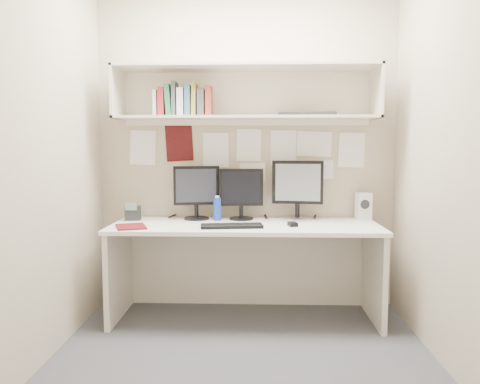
{
  "coord_description": "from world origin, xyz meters",
  "views": [
    {
      "loc": [
        0.08,
        -2.83,
        1.31
      ],
      "look_at": [
        -0.03,
        0.35,
        1.0
      ],
      "focal_mm": 35.0,
      "sensor_mm": 36.0,
      "label": 1
    }
  ],
  "objects_px": {
    "desk": "(245,271)",
    "keyboard": "(232,226)",
    "monitor_center": "(241,191)",
    "desk_phone": "(133,213)",
    "speaker": "(363,206)",
    "maroon_notebook": "(131,227)",
    "monitor_left": "(196,190)",
    "monitor_right": "(298,188)"
  },
  "relations": [
    {
      "from": "keyboard",
      "to": "monitor_center",
      "type": "bearing_deg",
      "value": 74.27
    },
    {
      "from": "keyboard",
      "to": "speaker",
      "type": "bearing_deg",
      "value": 14.73
    },
    {
      "from": "desk",
      "to": "maroon_notebook",
      "type": "distance_m",
      "value": 0.92
    },
    {
      "from": "monitor_left",
      "to": "keyboard",
      "type": "relative_size",
      "value": 0.96
    },
    {
      "from": "monitor_left",
      "to": "maroon_notebook",
      "type": "height_order",
      "value": "monitor_left"
    },
    {
      "from": "desk",
      "to": "monitor_center",
      "type": "distance_m",
      "value": 0.63
    },
    {
      "from": "maroon_notebook",
      "to": "monitor_left",
      "type": "bearing_deg",
      "value": 23.39
    },
    {
      "from": "monitor_right",
      "to": "desk_phone",
      "type": "distance_m",
      "value": 1.32
    },
    {
      "from": "monitor_center",
      "to": "desk_phone",
      "type": "bearing_deg",
      "value": 178.98
    },
    {
      "from": "monitor_right",
      "to": "keyboard",
      "type": "xyz_separation_m",
      "value": [
        -0.5,
        -0.38,
        -0.24
      ]
    },
    {
      "from": "monitor_left",
      "to": "speaker",
      "type": "bearing_deg",
      "value": -8.88
    },
    {
      "from": "desk",
      "to": "keyboard",
      "type": "xyz_separation_m",
      "value": [
        -0.09,
        -0.16,
        0.37
      ]
    },
    {
      "from": "monitor_center",
      "to": "speaker",
      "type": "distance_m",
      "value": 0.98
    },
    {
      "from": "keyboard",
      "to": "speaker",
      "type": "distance_m",
      "value": 1.12
    },
    {
      "from": "monitor_right",
      "to": "desk",
      "type": "bearing_deg",
      "value": -144.01
    },
    {
      "from": "monitor_left",
      "to": "monitor_center",
      "type": "height_order",
      "value": "monitor_left"
    },
    {
      "from": "desk_phone",
      "to": "keyboard",
      "type": "bearing_deg",
      "value": -29.37
    },
    {
      "from": "monitor_center",
      "to": "monitor_right",
      "type": "bearing_deg",
      "value": -5.61
    },
    {
      "from": "maroon_notebook",
      "to": "desk_phone",
      "type": "relative_size",
      "value": 1.69
    },
    {
      "from": "keyboard",
      "to": "monitor_left",
      "type": "bearing_deg",
      "value": 121.21
    },
    {
      "from": "monitor_right",
      "to": "monitor_center",
      "type": "bearing_deg",
      "value": -172.3
    },
    {
      "from": "desk_phone",
      "to": "maroon_notebook",
      "type": "bearing_deg",
      "value": -85.54
    },
    {
      "from": "keyboard",
      "to": "speaker",
      "type": "xyz_separation_m",
      "value": [
        1.03,
        0.41,
        0.1
      ]
    },
    {
      "from": "desk",
      "to": "monitor_left",
      "type": "relative_size",
      "value": 4.7
    },
    {
      "from": "monitor_left",
      "to": "keyboard",
      "type": "height_order",
      "value": "monitor_left"
    },
    {
      "from": "desk",
      "to": "monitor_left",
      "type": "distance_m",
      "value": 0.75
    },
    {
      "from": "monitor_right",
      "to": "maroon_notebook",
      "type": "xyz_separation_m",
      "value": [
        -1.22,
        -0.41,
        -0.25
      ]
    },
    {
      "from": "speaker",
      "to": "maroon_notebook",
      "type": "height_order",
      "value": "speaker"
    },
    {
      "from": "monitor_left",
      "to": "maroon_notebook",
      "type": "relative_size",
      "value": 1.74
    },
    {
      "from": "desk",
      "to": "monitor_right",
      "type": "distance_m",
      "value": 0.77
    },
    {
      "from": "desk",
      "to": "maroon_notebook",
      "type": "bearing_deg",
      "value": -166.7
    },
    {
      "from": "speaker",
      "to": "desk",
      "type": "bearing_deg",
      "value": -173.73
    },
    {
      "from": "desk",
      "to": "monitor_right",
      "type": "xyz_separation_m",
      "value": [
        0.41,
        0.22,
        0.62
      ]
    },
    {
      "from": "monitor_right",
      "to": "keyboard",
      "type": "relative_size",
      "value": 1.06
    },
    {
      "from": "desk",
      "to": "keyboard",
      "type": "height_order",
      "value": "keyboard"
    },
    {
      "from": "speaker",
      "to": "maroon_notebook",
      "type": "distance_m",
      "value": 1.81
    },
    {
      "from": "monitor_right",
      "to": "speaker",
      "type": "height_order",
      "value": "monitor_right"
    },
    {
      "from": "maroon_notebook",
      "to": "monitor_right",
      "type": "bearing_deg",
      "value": -2.45
    },
    {
      "from": "speaker",
      "to": "monitor_left",
      "type": "bearing_deg",
      "value": 172.57
    },
    {
      "from": "monitor_left",
      "to": "keyboard",
      "type": "xyz_separation_m",
      "value": [
        0.3,
        -0.38,
        -0.22
      ]
    },
    {
      "from": "monitor_left",
      "to": "monitor_center",
      "type": "bearing_deg",
      "value": -10.34
    },
    {
      "from": "monitor_left",
      "to": "monitor_center",
      "type": "xyz_separation_m",
      "value": [
        0.36,
        0.0,
        -0.01
      ]
    }
  ]
}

